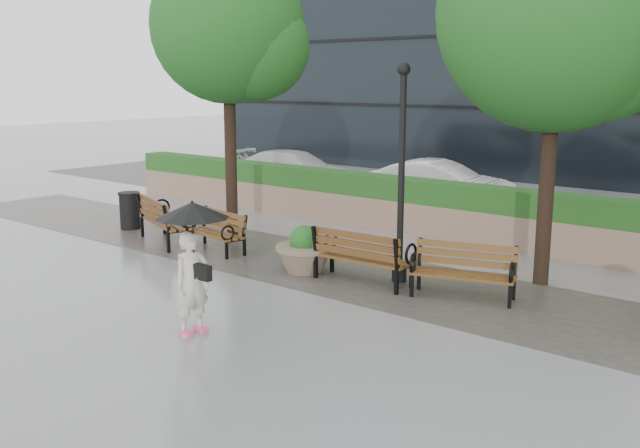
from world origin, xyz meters
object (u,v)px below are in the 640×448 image
Objects in this scene: lamppost at (401,188)px; pedestrian at (193,255)px; car_left at (295,171)px; bench_2 at (362,267)px; trash_bin at (130,212)px; bench_0 at (166,230)px; bench_3 at (463,283)px; car_right at (439,186)px; bench_1 at (215,240)px; planter_left at (304,254)px.

lamppost reaches higher than pedestrian.
bench_2 is at bearing -146.50° from car_left.
trash_bin is 0.45× the size of pedestrian.
trash_bin is at bearing 6.78° from bench_0.
pedestrian reaches higher than trash_bin.
lamppost is 2.03× the size of pedestrian.
bench_3 is at bearing -156.13° from bench_0.
pedestrian is at bearing -29.08° from trash_bin.
trash_bin is 8.10m from lamppost.
car_left is 14.09m from pedestrian.
bench_3 is at bearing -19.48° from pedestrian.
lamppost is (7.98, 0.34, 1.34)m from trash_bin.
lamppost is at bearing -142.91° from car_left.
car_right reaches higher than bench_2.
bench_0 is 1.10× the size of bench_2.
pedestrian is (3.67, -3.73, 0.95)m from bench_1.
lamppost is (5.97, 0.79, 1.47)m from bench_0.
pedestrian is (-2.26, -4.12, 0.93)m from bench_3.
bench_0 is at bearing -173.60° from car_left.
bench_2 reaches higher than bench_3.
bench_2 is 0.48× the size of lamppost.
trash_bin is 0.21× the size of car_right.
bench_1 is at bearing -172.53° from lamppost.
bench_3 is 2.10× the size of trash_bin.
car_right is at bearing 89.41° from bench_1.
bench_2 is at bearing -171.52° from car_right.
bench_3 reaches higher than bench_1.
bench_3 is 0.43× the size of car_right.
car_left is (-8.51, 7.70, 0.38)m from bench_2.
lamppost is 4.43m from pedestrian.
car_left is at bearing -49.86° from bench_0.
car_right is (2.71, 7.80, 0.40)m from bench_0.
bench_0 is 4.16m from planter_left.
bench_1 is at bearing 178.73° from planter_left.
pedestrian is at bearing 82.35° from bench_2.
bench_3 is at bearing 12.30° from bench_1.
trash_bin is 7.56m from car_left.
pedestrian is at bearing 164.93° from bench_0.
bench_2 is 0.41× the size of car_left.
bench_2 is 1.03× the size of bench_3.
car_left reaches higher than bench_0.
bench_3 is 4.79m from pedestrian.
bench_3 is at bearing -8.03° from lamppost.
lamppost reaches higher than planter_left.
car_right is 2.19× the size of pedestrian.
pedestrian reaches higher than planter_left.
bench_3 is at bearing 7.73° from planter_left.
lamppost reaches higher than bench_2.
car_left is (-3.01, 7.94, 0.36)m from bench_0.
bench_3 is (7.42, 0.58, -0.04)m from bench_0.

